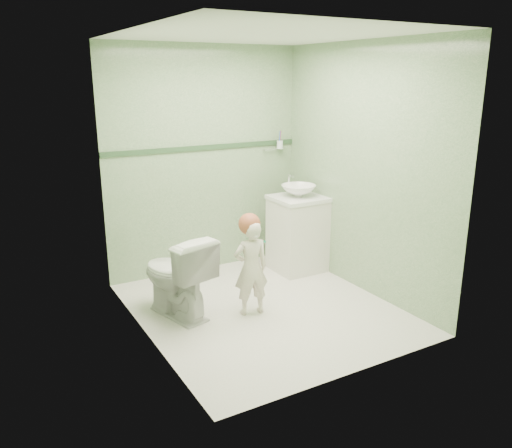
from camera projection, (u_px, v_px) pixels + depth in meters
ground at (264, 309)px, 4.79m from camera, size 2.50×2.50×0.00m
room_shell at (265, 181)px, 4.45m from camera, size 2.50×2.54×2.40m
trim_stripe at (205, 147)px, 5.45m from camera, size 2.20×0.02×0.05m
vanity at (297, 235)px, 5.66m from camera, size 0.52×0.50×0.80m
counter at (298, 198)px, 5.55m from camera, size 0.54×0.52×0.04m
basin at (299, 191)px, 5.52m from camera, size 0.37×0.37×0.13m
faucet at (289, 180)px, 5.66m from camera, size 0.03×0.13×0.18m
cup_holder at (279, 145)px, 5.83m from camera, size 0.26×0.07×0.21m
toilet at (176, 275)px, 4.56m from camera, size 0.60×0.83×0.76m
toddler at (251, 268)px, 4.58m from camera, size 0.35×0.25×0.87m
hair_cap at (249, 224)px, 4.49m from camera, size 0.19×0.19×0.19m
teal_toothbrush at (264, 241)px, 4.42m from camera, size 0.11×0.14×0.08m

